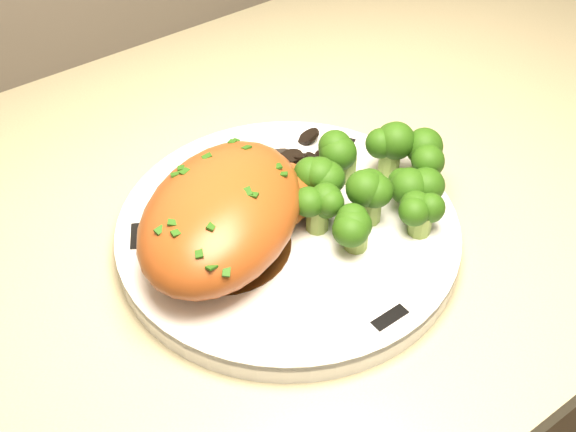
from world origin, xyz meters
TOP-DOWN VIEW (x-y plane):
  - counter at (0.33, 1.67)m, footprint 2.01×0.66m
  - plate at (0.18, 1.59)m, footprint 0.37×0.37m
  - rim_accent_0 at (0.29, 1.66)m, footprint 0.03×0.03m
  - rim_accent_1 at (0.06, 1.66)m, footprint 0.03×0.03m
  - rim_accent_2 at (0.18, 1.46)m, footprint 0.03×0.01m
  - gravy_pool at (0.12, 1.61)m, footprint 0.12×0.12m
  - chicken_breast at (0.13, 1.61)m, footprint 0.22×0.20m
  - mushroom_pile at (0.22, 1.66)m, footprint 0.09×0.07m
  - broccoli_florets at (0.25, 1.57)m, footprint 0.15×0.12m

SIDE VIEW (x-z plane):
  - counter at x=0.33m, z-range -0.06..0.93m
  - plate at x=0.18m, z-range 0.87..0.89m
  - rim_accent_0 at x=0.29m, z-range 0.89..0.89m
  - rim_accent_1 at x=0.06m, z-range 0.89..0.89m
  - rim_accent_2 at x=0.18m, z-range 0.89..0.89m
  - gravy_pool at x=0.12m, z-range 0.89..0.89m
  - mushroom_pile at x=0.22m, z-range 0.88..0.91m
  - broccoli_florets at x=0.25m, z-range 0.89..0.94m
  - chicken_breast at x=0.13m, z-range 0.89..0.96m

